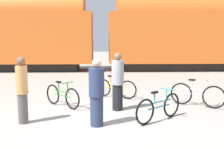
% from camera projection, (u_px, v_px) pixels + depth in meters
% --- Properties ---
extents(ground_plane, '(80.00, 80.00, 0.00)m').
position_uv_depth(ground_plane, '(97.00, 121.00, 6.78)').
color(ground_plane, gray).
extents(freight_train, '(53.53, 2.81, 5.21)m').
position_uv_depth(freight_train, '(101.00, 30.00, 17.73)').
color(freight_train, black).
rests_on(freight_train, ground_plane).
extents(rail_near, '(65.53, 0.07, 0.01)m').
position_uv_depth(rail_near, '(101.00, 71.00, 17.38)').
color(rail_near, '#4C4238').
rests_on(rail_near, ground_plane).
extents(rail_far, '(65.53, 0.07, 0.01)m').
position_uv_depth(rail_far, '(101.00, 69.00, 18.81)').
color(rail_far, '#4C4238').
rests_on(rail_far, ground_plane).
extents(bicycle_yellow, '(1.52, 0.81, 0.83)m').
position_uv_depth(bicycle_yellow, '(115.00, 88.00, 9.49)').
color(bicycle_yellow, black).
rests_on(bicycle_yellow, ground_plane).
extents(bicycle_silver, '(1.46, 1.01, 0.88)m').
position_uv_depth(bicycle_silver, '(197.00, 95.00, 8.26)').
color(bicycle_silver, black).
rests_on(bicycle_silver, ground_plane).
extents(bicycle_teal, '(1.38, 1.12, 0.82)m').
position_uv_depth(bicycle_teal, '(159.00, 107.00, 6.80)').
color(bicycle_teal, black).
rests_on(bicycle_teal, ground_plane).
extents(bicycle_green, '(1.22, 1.17, 0.81)m').
position_uv_depth(bicycle_green, '(62.00, 96.00, 8.22)').
color(bicycle_green, black).
rests_on(bicycle_green, ground_plane).
extents(person_in_navy, '(0.37, 0.37, 1.65)m').
position_uv_depth(person_in_navy, '(97.00, 93.00, 6.33)').
color(person_in_navy, '#283351').
rests_on(person_in_navy, ground_plane).
extents(person_in_tan, '(0.29, 0.29, 1.68)m').
position_uv_depth(person_in_tan, '(22.00, 90.00, 6.52)').
color(person_in_tan, '#514C47').
rests_on(person_in_tan, ground_plane).
extents(person_in_grey, '(0.36, 0.36, 1.72)m').
position_uv_depth(person_in_grey, '(118.00, 82.00, 7.76)').
color(person_in_grey, black).
rests_on(person_in_grey, ground_plane).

